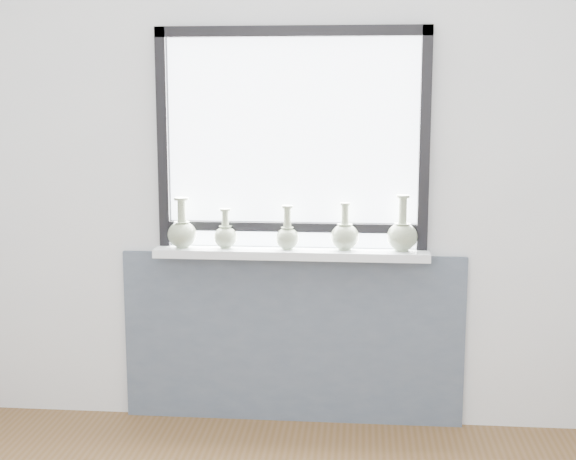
# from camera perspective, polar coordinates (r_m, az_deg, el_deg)

# --- Properties ---
(back_wall) EXTENTS (3.60, 0.02, 2.60)m
(back_wall) POSITION_cam_1_polar(r_m,az_deg,el_deg) (3.90, 0.36, 4.70)
(back_wall) COLOR silver
(back_wall) RESTS_ON ground
(apron_panel) EXTENTS (1.70, 0.03, 0.86)m
(apron_panel) POSITION_cam_1_polar(r_m,az_deg,el_deg) (4.04, 0.30, -7.73)
(apron_panel) COLOR #4E5768
(apron_panel) RESTS_ON ground
(windowsill) EXTENTS (1.32, 0.18, 0.04)m
(windowsill) POSITION_cam_1_polar(r_m,az_deg,el_deg) (3.86, 0.22, -1.65)
(windowsill) COLOR silver
(windowsill) RESTS_ON apron_panel
(window) EXTENTS (1.30, 0.06, 1.05)m
(window) POSITION_cam_1_polar(r_m,az_deg,el_deg) (3.85, 0.31, 6.74)
(window) COLOR black
(window) RESTS_ON windowsill
(vase_a) EXTENTS (0.14, 0.14, 0.25)m
(vase_a) POSITION_cam_1_polar(r_m,az_deg,el_deg) (3.91, -7.54, -0.13)
(vase_a) COLOR gray
(vase_a) RESTS_ON windowsill
(vase_b) EXTENTS (0.11, 0.11, 0.19)m
(vase_b) POSITION_cam_1_polar(r_m,az_deg,el_deg) (3.88, -4.47, -0.37)
(vase_b) COLOR gray
(vase_b) RESTS_ON windowsill
(vase_c) EXTENTS (0.11, 0.11, 0.21)m
(vase_c) POSITION_cam_1_polar(r_m,az_deg,el_deg) (3.84, -0.05, -0.39)
(vase_c) COLOR gray
(vase_c) RESTS_ON windowsill
(vase_d) EXTENTS (0.14, 0.14, 0.23)m
(vase_d) POSITION_cam_1_polar(r_m,az_deg,el_deg) (3.84, 4.06, -0.34)
(vase_d) COLOR gray
(vase_d) RESTS_ON windowsill
(vase_e) EXTENTS (0.15, 0.15, 0.27)m
(vase_e) POSITION_cam_1_polar(r_m,az_deg,el_deg) (3.84, 8.12, -0.29)
(vase_e) COLOR gray
(vase_e) RESTS_ON windowsill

